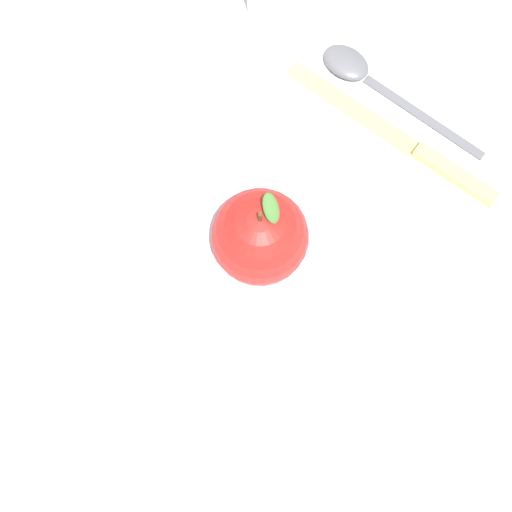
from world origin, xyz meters
name	(u,v)px	position (x,y,z in m)	size (l,w,h in m)	color
ground_plane	(286,248)	(0.00, 0.00, 0.00)	(2.40, 2.40, 0.00)	silver
dinner_plate	(256,260)	(-0.03, 0.00, 0.01)	(0.22, 0.22, 0.01)	silver
apple	(260,237)	(-0.02, 0.01, 0.05)	(0.08, 0.08, 0.10)	#B21E19
knife	(409,144)	(0.15, 0.01, 0.00)	(0.08, 0.23, 0.01)	#D8B766
spoon	(364,75)	(0.16, 0.10, 0.01)	(0.07, 0.18, 0.01)	#59595E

